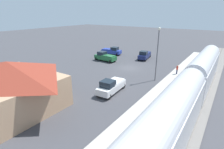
{
  "coord_description": "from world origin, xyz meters",
  "views": [
    {
      "loc": [
        -17.07,
        31.51,
        11.07
      ],
      "look_at": [
        -1.02,
        7.77,
        1.0
      ],
      "focal_mm": 28.61,
      "sensor_mm": 36.0,
      "label": 1
    }
  ],
  "objects_px": {
    "pedestrian_on_platform": "(177,69)",
    "pickup_white": "(111,86)",
    "pickup_green": "(105,57)",
    "pickup_blue": "(112,51)",
    "station_building": "(10,84)",
    "light_pole_near_platform": "(158,49)",
    "pickup_navy": "(144,55)"
  },
  "relations": [
    {
      "from": "pedestrian_on_platform",
      "to": "pickup_white",
      "type": "xyz_separation_m",
      "value": [
        5.82,
        12.81,
        -0.25
      ]
    },
    {
      "from": "pickup_green",
      "to": "pickup_white",
      "type": "xyz_separation_m",
      "value": [
        -11.24,
        13.88,
        0.0
      ]
    },
    {
      "from": "pickup_white",
      "to": "pickup_blue",
      "type": "height_order",
      "value": "same"
    },
    {
      "from": "station_building",
      "to": "pedestrian_on_platform",
      "type": "height_order",
      "value": "station_building"
    },
    {
      "from": "light_pole_near_platform",
      "to": "pedestrian_on_platform",
      "type": "bearing_deg",
      "value": -117.56
    },
    {
      "from": "pedestrian_on_platform",
      "to": "pickup_navy",
      "type": "height_order",
      "value": "pickup_navy"
    },
    {
      "from": "light_pole_near_platform",
      "to": "pickup_white",
      "type": "bearing_deg",
      "value": 67.38
    },
    {
      "from": "station_building",
      "to": "pedestrian_on_platform",
      "type": "distance_m",
      "value": 26.56
    },
    {
      "from": "pickup_green",
      "to": "pickup_blue",
      "type": "height_order",
      "value": "same"
    },
    {
      "from": "pickup_white",
      "to": "light_pole_near_platform",
      "type": "xyz_separation_m",
      "value": [
        -3.44,
        -8.27,
        4.43
      ]
    },
    {
      "from": "light_pole_near_platform",
      "to": "pickup_navy",
      "type": "bearing_deg",
      "value": -58.57
    },
    {
      "from": "pickup_green",
      "to": "light_pole_near_platform",
      "type": "height_order",
      "value": "light_pole_near_platform"
    },
    {
      "from": "pickup_green",
      "to": "pickup_white",
      "type": "bearing_deg",
      "value": 129.0
    },
    {
      "from": "pedestrian_on_platform",
      "to": "pickup_white",
      "type": "height_order",
      "value": "pickup_white"
    },
    {
      "from": "station_building",
      "to": "pickup_navy",
      "type": "xyz_separation_m",
      "value": [
        -3.53,
        -30.77,
        -1.94
      ]
    },
    {
      "from": "station_building",
      "to": "light_pole_near_platform",
      "type": "bearing_deg",
      "value": -121.57
    },
    {
      "from": "pickup_white",
      "to": "light_pole_near_platform",
      "type": "height_order",
      "value": "light_pole_near_platform"
    },
    {
      "from": "pickup_navy",
      "to": "pickup_green",
      "type": "xyz_separation_m",
      "value": [
        7.02,
        6.93,
        0.0
      ]
    },
    {
      "from": "pickup_navy",
      "to": "station_building",
      "type": "bearing_deg",
      "value": 83.45
    },
    {
      "from": "pickup_navy",
      "to": "light_pole_near_platform",
      "type": "height_order",
      "value": "light_pole_near_platform"
    },
    {
      "from": "station_building",
      "to": "pedestrian_on_platform",
      "type": "xyz_separation_m",
      "value": [
        -13.57,
        -22.77,
        -1.69
      ]
    },
    {
      "from": "pickup_blue",
      "to": "pickup_green",
      "type": "bearing_deg",
      "value": 110.92
    },
    {
      "from": "station_building",
      "to": "pedestrian_on_platform",
      "type": "bearing_deg",
      "value": -120.79
    },
    {
      "from": "pickup_navy",
      "to": "pickup_green",
      "type": "height_order",
      "value": "same"
    },
    {
      "from": "pedestrian_on_platform",
      "to": "pickup_blue",
      "type": "relative_size",
      "value": 0.31
    },
    {
      "from": "station_building",
      "to": "pickup_navy",
      "type": "height_order",
      "value": "station_building"
    },
    {
      "from": "light_pole_near_platform",
      "to": "pickup_blue",
      "type": "bearing_deg",
      "value": -35.12
    },
    {
      "from": "pedestrian_on_platform",
      "to": "light_pole_near_platform",
      "type": "bearing_deg",
      "value": 62.44
    },
    {
      "from": "pedestrian_on_platform",
      "to": "pickup_navy",
      "type": "relative_size",
      "value": 0.3
    },
    {
      "from": "pickup_green",
      "to": "light_pole_near_platform",
      "type": "distance_m",
      "value": 16.33
    },
    {
      "from": "pickup_white",
      "to": "light_pole_near_platform",
      "type": "distance_m",
      "value": 9.99
    },
    {
      "from": "pickup_blue",
      "to": "light_pole_near_platform",
      "type": "distance_m",
      "value": 21.43
    }
  ]
}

